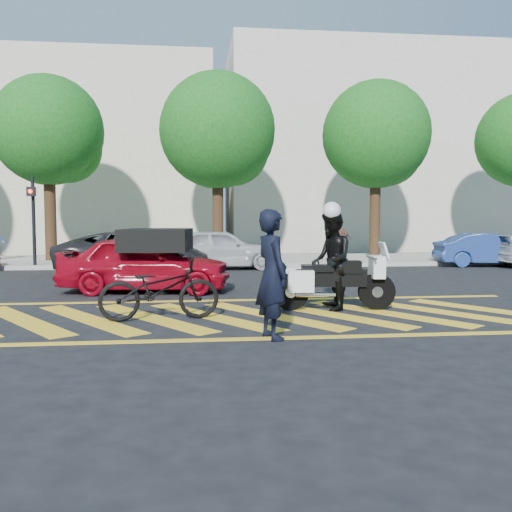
{
  "coord_description": "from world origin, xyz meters",
  "views": [
    {
      "loc": [
        -0.88,
        -9.81,
        1.81
      ],
      "look_at": [
        0.29,
        0.78,
        1.05
      ],
      "focal_mm": 38.0,
      "sensor_mm": 36.0,
      "label": 1
    }
  ],
  "objects": [
    {
      "name": "ground",
      "position": [
        0.0,
        0.0,
        0.0
      ],
      "size": [
        90.0,
        90.0,
        0.0
      ],
      "primitive_type": "plane",
      "color": "black",
      "rests_on": "ground"
    },
    {
      "name": "sidewalk",
      "position": [
        0.0,
        12.0,
        0.07
      ],
      "size": [
        60.0,
        5.0,
        0.15
      ],
      "primitive_type": "cube",
      "color": "#9E998E",
      "rests_on": "ground"
    },
    {
      "name": "crosswalk",
      "position": [
        -0.04,
        0.0,
        0.0
      ],
      "size": [
        12.33,
        4.0,
        0.01
      ],
      "color": "yellow",
      "rests_on": "ground"
    },
    {
      "name": "building_left",
      "position": [
        -8.0,
        21.0,
        5.0
      ],
      "size": [
        16.0,
        8.0,
        10.0
      ],
      "primitive_type": "cube",
      "color": "beige",
      "rests_on": "ground"
    },
    {
      "name": "building_right",
      "position": [
        9.0,
        21.0,
        5.5
      ],
      "size": [
        16.0,
        8.0,
        11.0
      ],
      "primitive_type": "cube",
      "color": "beige",
      "rests_on": "ground"
    },
    {
      "name": "tree_left",
      "position": [
        -6.37,
        12.06,
        4.99
      ],
      "size": [
        4.2,
        4.2,
        7.26
      ],
      "color": "black",
      "rests_on": "ground"
    },
    {
      "name": "tree_center",
      "position": [
        0.13,
        12.06,
        5.1
      ],
      "size": [
        4.6,
        4.6,
        7.56
      ],
      "color": "black",
      "rests_on": "ground"
    },
    {
      "name": "tree_right",
      "position": [
        6.63,
        12.06,
        5.05
      ],
      "size": [
        4.4,
        4.4,
        7.41
      ],
      "color": "black",
      "rests_on": "ground"
    },
    {
      "name": "signal_pole",
      "position": [
        -6.5,
        9.74,
        1.92
      ],
      "size": [
        0.28,
        0.43,
        3.2
      ],
      "color": "black",
      "rests_on": "ground"
    },
    {
      "name": "officer_bike",
      "position": [
        0.24,
        -1.9,
        0.97
      ],
      "size": [
        0.65,
        0.81,
        1.93
      ],
      "primitive_type": "imported",
      "rotation": [
        0.0,
        0.0,
        1.87
      ],
      "color": "black",
      "rests_on": "ground"
    },
    {
      "name": "bicycle",
      "position": [
        -1.53,
        -0.21,
        0.55
      ],
      "size": [
        2.18,
        1.01,
        1.1
      ],
      "primitive_type": "imported",
      "rotation": [
        0.0,
        0.0,
        1.71
      ],
      "color": "black",
      "rests_on": "ground"
    },
    {
      "name": "police_motorcycle",
      "position": [
        1.75,
        0.48,
        0.58
      ],
      "size": [
        2.41,
        0.8,
        1.06
      ],
      "rotation": [
        0.0,
        0.0,
        -0.09
      ],
      "color": "black",
      "rests_on": "ground"
    },
    {
      "name": "officer_moto",
      "position": [
        1.74,
        0.48,
        0.97
      ],
      "size": [
        0.82,
        1.01,
        1.95
      ],
      "primitive_type": "imported",
      "rotation": [
        0.0,
        0.0,
        -1.66
      ],
      "color": "black",
      "rests_on": "ground"
    },
    {
      "name": "red_convertible",
      "position": [
        -2.11,
        3.5,
        0.7
      ],
      "size": [
        4.22,
        2.0,
        1.39
      ],
      "primitive_type": "imported",
      "rotation": [
        0.0,
        0.0,
        1.48
      ],
      "color": "maroon",
      "rests_on": "ground"
    },
    {
      "name": "parked_mid_left",
      "position": [
        -2.95,
        8.23,
        0.68
      ],
      "size": [
        5.02,
        2.48,
        1.37
      ],
      "primitive_type": "imported",
      "rotation": [
        0.0,
        0.0,
        1.53
      ],
      "color": "black",
      "rests_on": "ground"
    },
    {
      "name": "parked_mid_right",
      "position": [
        -0.02,
        9.2,
        0.71
      ],
      "size": [
        4.23,
        1.81,
        1.42
      ],
      "primitive_type": "imported",
      "rotation": [
        0.0,
        0.0,
        1.6
      ],
      "color": "#B7B8BB",
      "rests_on": "ground"
    },
    {
      "name": "parked_right",
      "position": [
        9.9,
        9.2,
        0.62
      ],
      "size": [
        3.89,
        1.8,
        1.23
      ],
      "primitive_type": "imported",
      "rotation": [
        0.0,
        0.0,
        1.44
      ],
      "color": "navy",
      "rests_on": "ground"
    },
    {
      "name": "pedestrian_right",
      "position": [
        4.65,
        10.72,
        0.93
      ],
      "size": [
        0.96,
        0.49,
        1.57
      ],
      "primitive_type": "imported",
      "rotation": [
        0.0,
        0.0,
        3.02
      ],
      "color": "brown",
      "rests_on": "sidewalk"
    }
  ]
}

